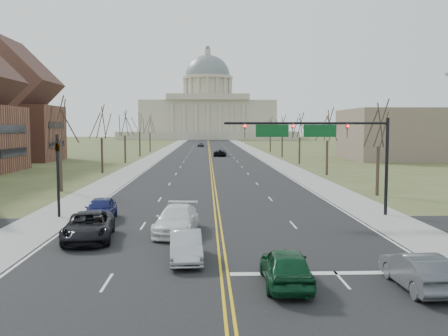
{
  "coord_description": "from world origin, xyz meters",
  "views": [
    {
      "loc": [
        -0.78,
        -22.67,
        6.57
      ],
      "look_at": [
        0.72,
        20.02,
        3.0
      ],
      "focal_mm": 40.0,
      "sensor_mm": 36.0,
      "label": 1
    }
  ],
  "objects": [
    {
      "name": "center_line",
      "position": [
        0.0,
        110.0,
        0.01
      ],
      "size": [
        0.42,
        380.0,
        0.01
      ],
      "primitive_type": "cube",
      "color": "gold",
      "rests_on": "road"
    },
    {
      "name": "car_nb_outer_lead",
      "position": [
        7.75,
        -3.2,
        0.76
      ],
      "size": [
        1.7,
        4.56,
        1.49
      ],
      "primitive_type": "imported",
      "rotation": [
        0.0,
        0.0,
        3.17
      ],
      "color": "#4E5056",
      "rests_on": "road"
    },
    {
      "name": "sidewalk_left",
      "position": [
        -12.0,
        110.0,
        0.01
      ],
      "size": [
        4.0,
        380.0,
        0.03
      ],
      "primitive_type": "cube",
      "color": "gray",
      "rests_on": "ground"
    },
    {
      "name": "cross_road",
      "position": [
        0.0,
        6.0,
        0.01
      ],
      "size": [
        120.0,
        14.0,
        0.01
      ],
      "primitive_type": "cube",
      "color": "black",
      "rests_on": "ground"
    },
    {
      "name": "ground",
      "position": [
        0.0,
        0.0,
        0.0
      ],
      "size": [
        600.0,
        600.0,
        0.0
      ],
      "primitive_type": "plane",
      "color": "#445229",
      "rests_on": "ground"
    },
    {
      "name": "tree_l_2",
      "position": [
        -15.5,
        68.0,
        6.94
      ],
      "size": [
        3.96,
        3.96,
        9.0
      ],
      "color": "#32261D",
      "rests_on": "ground"
    },
    {
      "name": "sidewalk_right",
      "position": [
        12.0,
        110.0,
        0.01
      ],
      "size": [
        4.0,
        380.0,
        0.03
      ],
      "primitive_type": "cube",
      "color": "gray",
      "rests_on": "ground"
    },
    {
      "name": "tree_r_1",
      "position": [
        15.5,
        44.0,
        6.55
      ],
      "size": [
        3.74,
        3.74,
        8.5
      ],
      "color": "#32261D",
      "rests_on": "ground"
    },
    {
      "name": "tree_r_0",
      "position": [
        15.5,
        24.0,
        6.55
      ],
      "size": [
        3.74,
        3.74,
        8.5
      ],
      "color": "#32261D",
      "rests_on": "ground"
    },
    {
      "name": "edge_line_left",
      "position": [
        -9.8,
        110.0,
        0.01
      ],
      "size": [
        0.15,
        380.0,
        0.01
      ],
      "primitive_type": "cube",
      "color": "silver",
      "rests_on": "road"
    },
    {
      "name": "car_sb_inner_second",
      "position": [
        -2.62,
        7.67,
        0.85
      ],
      "size": [
        2.89,
        5.95,
        1.67
      ],
      "primitive_type": "imported",
      "rotation": [
        0.0,
        0.0,
        -0.1
      ],
      "color": "white",
      "rests_on": "road"
    },
    {
      "name": "road",
      "position": [
        0.0,
        110.0,
        0.01
      ],
      "size": [
        20.0,
        380.0,
        0.01
      ],
      "primitive_type": "cube",
      "color": "black",
      "rests_on": "ground"
    },
    {
      "name": "tree_l_0",
      "position": [
        -15.5,
        28.0,
        6.94
      ],
      "size": [
        3.96,
        3.96,
        9.0
      ],
      "color": "#32261D",
      "rests_on": "ground"
    },
    {
      "name": "signal_left",
      "position": [
        -11.5,
        13.5,
        3.71
      ],
      "size": [
        0.32,
        0.36,
        6.0
      ],
      "color": "black",
      "rests_on": "ground"
    },
    {
      "name": "car_far_nb",
      "position": [
        2.24,
        87.26,
        0.78
      ],
      "size": [
        3.13,
        5.79,
        1.54
      ],
      "primitive_type": "imported",
      "rotation": [
        0.0,
        0.0,
        3.04
      ],
      "color": "black",
      "rests_on": "road"
    },
    {
      "name": "bldg_left_far",
      "position": [
        -38.0,
        74.0,
        9.54
      ],
      "size": [
        17.1,
        14.28,
        23.25
      ],
      "color": "brown",
      "rests_on": "ground"
    },
    {
      "name": "bldg_right_mass",
      "position": [
        40.0,
        76.0,
        5.0
      ],
      "size": [
        25.0,
        20.0,
        10.0
      ],
      "primitive_type": "cube",
      "color": "#796956",
      "rests_on": "ground"
    },
    {
      "name": "car_sb_outer_second",
      "position": [
        -8.19,
        12.01,
        0.82
      ],
      "size": [
        2.09,
        4.8,
        1.61
      ],
      "primitive_type": "imported",
      "rotation": [
        0.0,
        0.0,
        0.04
      ],
      "color": "navy",
      "rests_on": "road"
    },
    {
      "name": "signal_mast",
      "position": [
        7.45,
        13.5,
        5.76
      ],
      "size": [
        12.12,
        0.44,
        7.2
      ],
      "color": "black",
      "rests_on": "ground"
    },
    {
      "name": "stop_bar",
      "position": [
        5.0,
        -1.0,
        0.01
      ],
      "size": [
        9.5,
        0.5,
        0.01
      ],
      "primitive_type": "cube",
      "color": "silver",
      "rests_on": "road"
    },
    {
      "name": "car_sb_inner_lead",
      "position": [
        -1.81,
        1.32,
        0.73
      ],
      "size": [
        1.8,
        4.44,
        1.43
      ],
      "primitive_type": "imported",
      "rotation": [
        0.0,
        0.0,
        0.07
      ],
      "color": "#A5A7AD",
      "rests_on": "road"
    },
    {
      "name": "edge_line_right",
      "position": [
        9.8,
        110.0,
        0.01
      ],
      "size": [
        0.15,
        380.0,
        0.01
      ],
      "primitive_type": "cube",
      "color": "silver",
      "rests_on": "road"
    },
    {
      "name": "car_nb_inner_lead",
      "position": [
        2.48,
        -2.65,
        0.81
      ],
      "size": [
        1.96,
        4.71,
        1.59
      ],
      "primitive_type": "imported",
      "rotation": [
        0.0,
        0.0,
        3.13
      ],
      "color": "#0E3D21",
      "rests_on": "road"
    },
    {
      "name": "tree_l_3",
      "position": [
        -15.5,
        88.0,
        6.94
      ],
      "size": [
        3.96,
        3.96,
        9.0
      ],
      "color": "#32261D",
      "rests_on": "ground"
    },
    {
      "name": "tree_r_4",
      "position": [
        15.5,
        104.0,
        6.55
      ],
      "size": [
        3.74,
        3.74,
        8.5
      ],
      "color": "#32261D",
      "rests_on": "ground"
    },
    {
      "name": "tree_l_4",
      "position": [
        -15.5,
        108.0,
        6.94
      ],
      "size": [
        3.96,
        3.96,
        9.0
      ],
      "color": "#32261D",
      "rests_on": "ground"
    },
    {
      "name": "car_sb_outer_lead",
      "position": [
        -7.59,
        5.95,
        0.81
      ],
      "size": [
        3.32,
        6.04,
        1.6
      ],
      "primitive_type": "imported",
      "rotation": [
        0.0,
        0.0,
        0.12
      ],
      "color": "black",
      "rests_on": "road"
    },
    {
      "name": "tree_r_2",
      "position": [
        15.5,
        64.0,
        6.55
      ],
      "size": [
        3.74,
        3.74,
        8.5
      ],
      "color": "#32261D",
      "rests_on": "ground"
    },
    {
      "name": "tree_l_1",
      "position": [
        -15.5,
        48.0,
        6.94
      ],
      "size": [
        3.96,
        3.96,
        9.0
      ],
      "color": "#32261D",
      "rests_on": "ground"
    },
    {
      "name": "tree_r_3",
      "position": [
        15.5,
        84.0,
        6.55
      ],
      "size": [
        3.74,
        3.74,
        8.5
      ],
      "color": "#32261D",
      "rests_on": "ground"
    },
    {
      "name": "car_far_sb",
      "position": [
        -2.65,
        138.86,
        0.81
      ],
      "size": [
        2.08,
        4.76,
        1.6
      ],
      "primitive_type": "imported",
      "rotation": [
        0.0,
        0.0,
        -0.04
      ],
      "color": "#4E5156",
      "rests_on": "road"
    },
    {
      "name": "capitol",
      "position": [
        0.0,
        249.91,
        14.2
      ],
      "size": [
        90.0,
        60.0,
        50.0
      ],
      "color": "#B1A993",
      "rests_on": "ground"
    }
  ]
}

